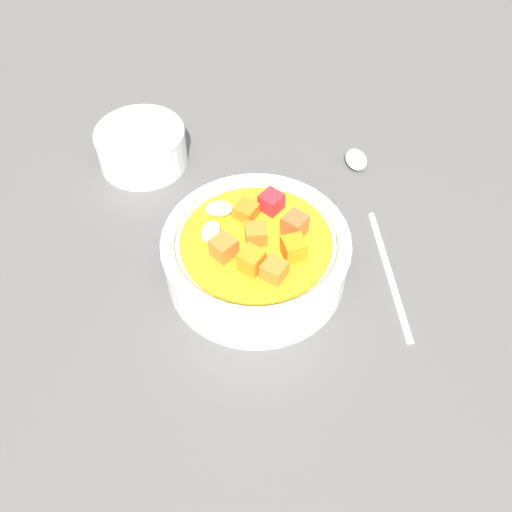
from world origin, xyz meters
The scene contains 4 objects.
ground_plane centered at (0.00, 0.00, -1.00)cm, with size 140.00×140.00×2.00cm, color #565451.
soup_bowl_main centered at (0.00, 0.00, 2.71)cm, with size 15.30×15.30×6.22cm.
spoon centered at (-9.57, -9.49, 0.43)cm, with size 6.17×22.63×1.04cm.
side_bowl_small centered at (13.06, -12.94, 2.10)cm, with size 8.88×8.88×4.08cm.
Camera 1 is at (-3.63, 29.08, 37.71)cm, focal length 39.20 mm.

